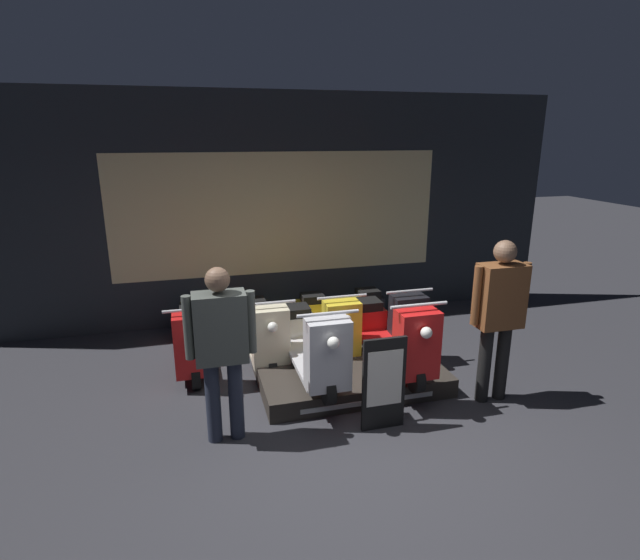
{
  "coord_description": "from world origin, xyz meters",
  "views": [
    {
      "loc": [
        -1.26,
        -3.49,
        2.63
      ],
      "look_at": [
        0.13,
        1.71,
        1.05
      ],
      "focal_mm": 28.0,
      "sensor_mm": 36.0,
      "label": 1
    }
  ],
  "objects": [
    {
      "name": "ground_plane",
      "position": [
        0.0,
        0.0,
        0.0
      ],
      "size": [
        30.0,
        30.0,
        0.0
      ],
      "primitive_type": "plane",
      "color": "#2D2D33"
    },
    {
      "name": "scooter_display_right",
      "position": [
        0.77,
        1.13,
        0.54
      ],
      "size": [
        0.57,
        1.77,
        0.91
      ],
      "color": "black",
      "rests_on": "display_platform"
    },
    {
      "name": "scooter_backrow_3",
      "position": [
        1.15,
        2.13,
        0.34
      ],
      "size": [
        0.57,
        1.77,
        0.91
      ],
      "color": "black",
      "rests_on": "ground_plane"
    },
    {
      "name": "person_left_browsing",
      "position": [
        -1.06,
        0.5,
        0.94
      ],
      "size": [
        0.6,
        0.25,
        1.59
      ],
      "color": "#232838",
      "rests_on": "ground_plane"
    },
    {
      "name": "scooter_backrow_0",
      "position": [
        -1.3,
        2.13,
        0.34
      ],
      "size": [
        0.57,
        1.77,
        0.91
      ],
      "color": "black",
      "rests_on": "ground_plane"
    },
    {
      "name": "scooter_backrow_2",
      "position": [
        0.34,
        2.13,
        0.34
      ],
      "size": [
        0.57,
        1.77,
        0.91
      ],
      "color": "black",
      "rests_on": "ground_plane"
    },
    {
      "name": "scooter_display_left",
      "position": [
        -0.11,
        1.13,
        0.54
      ],
      "size": [
        0.57,
        1.77,
        0.91
      ],
      "color": "black",
      "rests_on": "display_platform"
    },
    {
      "name": "person_right_browsing",
      "position": [
        1.63,
        0.5,
        0.99
      ],
      "size": [
        0.61,
        0.25,
        1.67
      ],
      "color": "black",
      "rests_on": "ground_plane"
    },
    {
      "name": "shop_wall_back",
      "position": [
        0.0,
        3.45,
        1.6
      ],
      "size": [
        8.36,
        0.09,
        3.2
      ],
      "color": "#23282D",
      "rests_on": "ground_plane"
    },
    {
      "name": "scooter_backrow_1",
      "position": [
        -0.48,
        2.13,
        0.34
      ],
      "size": [
        0.57,
        1.77,
        0.91
      ],
      "color": "black",
      "rests_on": "ground_plane"
    },
    {
      "name": "price_sign_board",
      "position": [
        0.35,
        0.29,
        0.45
      ],
      "size": [
        0.41,
        0.04,
        0.9
      ],
      "color": "black",
      "rests_on": "ground_plane"
    },
    {
      "name": "display_platform",
      "position": [
        0.33,
        1.21,
        0.1
      ],
      "size": [
        1.97,
        1.22,
        0.2
      ],
      "color": "#2D2823",
      "rests_on": "ground_plane"
    }
  ]
}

